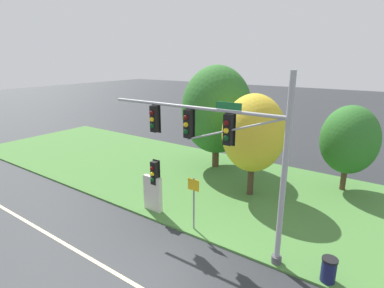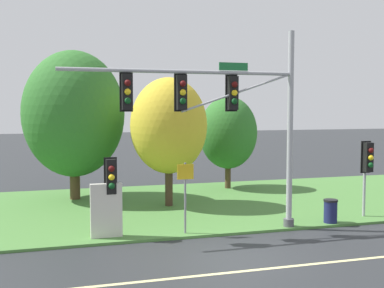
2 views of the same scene
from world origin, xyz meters
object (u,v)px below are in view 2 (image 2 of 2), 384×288
(tree_left_of_mast, at_px, (169,126))
(trash_bin, at_px, (331,211))
(info_kiosk, at_px, (106,211))
(route_sign_post, at_px, (185,188))
(tree_behind_signpost, at_px, (228,133))
(traffic_signal_mast, at_px, (224,108))
(tree_nearest_road, at_px, (74,114))
(pedestrian_signal_further_along, at_px, (111,181))
(pedestrian_signal_near_kerb, at_px, (367,162))

(tree_left_of_mast, xyz_separation_m, trash_bin, (5.35, -5.10, -3.25))
(info_kiosk, distance_m, trash_bin, 8.79)
(route_sign_post, height_order, info_kiosk, route_sign_post)
(tree_behind_signpost, xyz_separation_m, info_kiosk, (-7.81, -8.62, -2.21))
(tree_behind_signpost, height_order, trash_bin, tree_behind_signpost)
(traffic_signal_mast, xyz_separation_m, info_kiosk, (-4.23, 0.45, -3.62))
(tree_left_of_mast, bearing_deg, tree_behind_signpost, 41.40)
(route_sign_post, bearing_deg, tree_behind_signpost, 60.62)
(tree_nearest_road, relative_size, tree_behind_signpost, 1.42)
(pedestrian_signal_further_along, height_order, tree_left_of_mast, tree_left_of_mast)
(info_kiosk, bearing_deg, tree_left_of_mast, 54.20)
(pedestrian_signal_further_along, xyz_separation_m, tree_left_of_mast, (3.24, 4.71, 1.73))
(tree_left_of_mast, xyz_separation_m, info_kiosk, (-3.42, -4.74, -2.78))
(tree_nearest_road, xyz_separation_m, trash_bin, (9.47, -8.04, -3.78))
(pedestrian_signal_near_kerb, distance_m, tree_left_of_mast, 8.80)
(traffic_signal_mast, bearing_deg, route_sign_post, 173.44)
(tree_behind_signpost, relative_size, trash_bin, 5.60)
(traffic_signal_mast, distance_m, pedestrian_signal_near_kerb, 6.93)
(route_sign_post, distance_m, info_kiosk, 2.91)
(info_kiosk, bearing_deg, route_sign_post, -5.77)
(pedestrian_signal_near_kerb, distance_m, tree_behind_signpost, 9.05)
(pedestrian_signal_further_along, height_order, trash_bin, pedestrian_signal_further_along)
(traffic_signal_mast, height_order, pedestrian_signal_further_along, traffic_signal_mast)
(pedestrian_signal_near_kerb, xyz_separation_m, route_sign_post, (-7.96, -0.39, -0.66))
(pedestrian_signal_near_kerb, distance_m, pedestrian_signal_further_along, 10.59)
(info_kiosk, bearing_deg, tree_behind_signpost, 47.79)
(traffic_signal_mast, xyz_separation_m, trash_bin, (4.53, 0.08, -4.09))
(pedestrian_signal_further_along, xyz_separation_m, info_kiosk, (-0.18, -0.03, -1.05))
(tree_nearest_road, distance_m, trash_bin, 12.98)
(pedestrian_signal_near_kerb, height_order, info_kiosk, pedestrian_signal_near_kerb)
(tree_behind_signpost, bearing_deg, pedestrian_signal_near_kerb, -70.88)
(pedestrian_signal_further_along, xyz_separation_m, tree_nearest_road, (-0.88, 7.65, 2.25))
(traffic_signal_mast, bearing_deg, tree_behind_signpost, 68.45)
(pedestrian_signal_near_kerb, bearing_deg, route_sign_post, -177.22)
(route_sign_post, distance_m, tree_nearest_road, 9.08)
(route_sign_post, bearing_deg, tree_nearest_road, 113.78)
(pedestrian_signal_further_along, bearing_deg, tree_nearest_road, 96.57)
(route_sign_post, relative_size, info_kiosk, 1.36)
(pedestrian_signal_further_along, distance_m, tree_nearest_road, 8.02)
(tree_nearest_road, relative_size, tree_left_of_mast, 1.24)
(route_sign_post, relative_size, tree_behind_signpost, 0.49)
(traffic_signal_mast, distance_m, tree_left_of_mast, 5.32)
(route_sign_post, xyz_separation_m, tree_left_of_mast, (0.61, 5.02, 2.07))
(pedestrian_signal_further_along, relative_size, info_kiosk, 1.48)
(pedestrian_signal_near_kerb, relative_size, tree_left_of_mast, 0.53)
(pedestrian_signal_near_kerb, height_order, tree_left_of_mast, tree_left_of_mast)
(traffic_signal_mast, relative_size, route_sign_post, 3.38)
(pedestrian_signal_further_along, distance_m, trash_bin, 8.73)
(tree_nearest_road, bearing_deg, tree_left_of_mast, -35.49)
(tree_nearest_road, bearing_deg, pedestrian_signal_further_along, -83.43)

